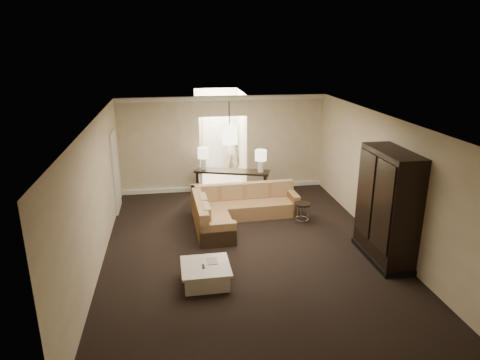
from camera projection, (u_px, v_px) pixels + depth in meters
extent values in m
plane|color=black|center=(247.00, 249.00, 9.23)|extent=(8.00, 8.00, 0.00)
cube|color=beige|center=(223.00, 144.00, 12.55)|extent=(6.00, 0.04, 2.80)
cube|color=beige|center=(307.00, 298.00, 5.04)|extent=(6.00, 0.04, 2.80)
cube|color=beige|center=(96.00, 196.00, 8.34)|extent=(0.04, 8.00, 2.80)
cube|color=beige|center=(384.00, 181.00, 9.25)|extent=(0.04, 8.00, 2.80)
cube|color=white|center=(248.00, 120.00, 8.36)|extent=(6.00, 8.00, 0.02)
cube|color=white|center=(223.00, 98.00, 12.09)|extent=(6.00, 0.10, 0.12)
cube|color=white|center=(224.00, 187.00, 12.92)|extent=(6.00, 0.10, 0.12)
cube|color=white|center=(116.00, 172.00, 11.08)|extent=(0.05, 0.90, 2.10)
cube|color=white|center=(220.00, 179.00, 13.92)|extent=(1.40, 2.00, 0.01)
cube|color=beige|center=(197.00, 137.00, 13.38)|extent=(0.04, 2.00, 2.80)
cube|color=beige|center=(241.00, 136.00, 13.59)|extent=(0.04, 2.00, 2.80)
cube|color=beige|center=(216.00, 130.00, 14.42)|extent=(1.40, 0.04, 2.80)
cube|color=white|center=(216.00, 141.00, 14.50)|extent=(0.90, 0.05, 2.10)
cube|color=brown|center=(245.00, 209.00, 10.93)|extent=(2.70, 0.89, 0.37)
cube|color=brown|center=(215.00, 228.00, 9.80)|extent=(0.84, 1.27, 0.37)
cube|color=brown|center=(243.00, 191.00, 11.08)|extent=(2.68, 0.31, 0.41)
cube|color=brown|center=(199.00, 206.00, 10.04)|extent=(0.29, 2.14, 0.41)
cube|color=brown|center=(292.00, 202.00, 11.13)|extent=(0.21, 0.81, 0.55)
cube|color=brown|center=(218.00, 235.00, 9.27)|extent=(0.81, 0.21, 0.55)
cube|color=#A77B59|center=(206.00, 193.00, 10.85)|extent=(0.56, 0.16, 0.41)
cube|color=#A77B59|center=(232.00, 191.00, 10.97)|extent=(0.56, 0.16, 0.41)
cube|color=#A77B59|center=(257.00, 190.00, 11.10)|extent=(0.56, 0.16, 0.41)
cube|color=#A77B59|center=(282.00, 188.00, 11.22)|extent=(0.56, 0.16, 0.41)
cube|color=#A77B59|center=(203.00, 204.00, 10.13)|extent=(0.16, 0.54, 0.41)
cube|color=#A77B59|center=(207.00, 214.00, 9.55)|extent=(0.16, 0.54, 0.41)
cube|color=beige|center=(206.00, 275.00, 7.91)|extent=(0.81, 0.81, 0.30)
cube|color=beige|center=(206.00, 267.00, 7.85)|extent=(0.90, 0.90, 0.05)
cube|color=black|center=(203.00, 266.00, 7.79)|extent=(0.05, 0.14, 0.02)
cube|color=beige|center=(212.00, 261.00, 7.99)|extent=(0.20, 0.27, 0.01)
cube|color=black|center=(232.00, 171.00, 12.01)|extent=(2.14, 1.10, 0.06)
cube|color=black|center=(199.00, 183.00, 12.27)|extent=(0.21, 0.43, 0.76)
cube|color=black|center=(265.00, 187.00, 11.99)|extent=(0.21, 0.43, 0.76)
cube|color=black|center=(232.00, 194.00, 12.22)|extent=(2.04, 1.03, 0.04)
cube|color=black|center=(388.00, 206.00, 8.50)|extent=(0.63, 1.53, 2.29)
cube|color=black|center=(383.00, 207.00, 8.05)|extent=(0.03, 0.68, 1.74)
cube|color=black|center=(365.00, 193.00, 8.76)|extent=(0.03, 0.68, 1.74)
cube|color=black|center=(382.00, 255.00, 8.84)|extent=(0.68, 1.59, 0.11)
cylinder|color=black|center=(303.00, 204.00, 10.45)|extent=(0.40, 0.40, 0.04)
torus|color=silver|center=(302.00, 219.00, 10.57)|extent=(0.33, 0.33, 0.02)
cylinder|color=silver|center=(308.00, 213.00, 10.55)|extent=(0.02, 0.02, 0.47)
cylinder|color=silver|center=(298.00, 211.00, 10.64)|extent=(0.02, 0.02, 0.47)
cylinder|color=silver|center=(301.00, 216.00, 10.39)|extent=(0.02, 0.02, 0.47)
cylinder|color=white|center=(204.00, 164.00, 12.07)|extent=(0.15, 0.15, 0.33)
cylinder|color=#FFEABF|center=(203.00, 153.00, 11.97)|extent=(0.32, 0.32, 0.29)
cylinder|color=white|center=(261.00, 166.00, 11.83)|extent=(0.15, 0.15, 0.33)
cylinder|color=#FFEABF|center=(261.00, 155.00, 11.73)|extent=(0.32, 0.32, 0.29)
cylinder|color=black|center=(229.00, 113.00, 10.98)|extent=(0.02, 0.02, 0.60)
cube|color=beige|center=(229.00, 134.00, 11.16)|extent=(0.38, 0.38, 0.48)
imported|color=beige|center=(231.00, 145.00, 14.26)|extent=(0.71, 0.50, 1.90)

